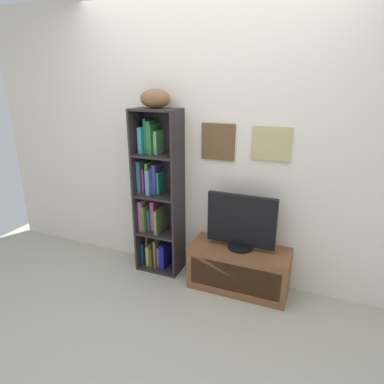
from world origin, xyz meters
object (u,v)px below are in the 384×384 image
object	(u,v)px
football	(155,99)
tv_stand	(239,268)
bookshelf	(156,199)
television	(241,223)

from	to	relation	value
football	tv_stand	distance (m)	1.68
football	bookshelf	bearing A→B (deg)	144.28
bookshelf	tv_stand	world-z (taller)	bookshelf
bookshelf	tv_stand	bearing A→B (deg)	-4.99
tv_stand	football	bearing A→B (deg)	176.89
football	television	bearing A→B (deg)	-3.03
bookshelf	television	bearing A→B (deg)	-4.91
tv_stand	television	distance (m)	0.45
tv_stand	television	world-z (taller)	television
tv_stand	television	size ratio (longest dim) A/B	1.46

